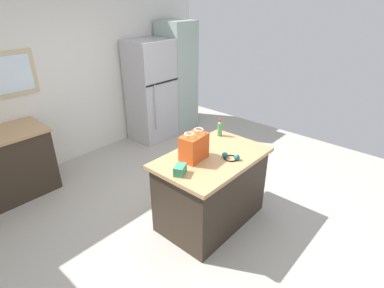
{
  "coord_description": "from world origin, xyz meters",
  "views": [
    {
      "loc": [
        -2.32,
        -2.08,
        2.48
      ],
      "look_at": [
        0.05,
        0.03,
        0.93
      ],
      "focal_mm": 28.56,
      "sensor_mm": 36.0,
      "label": 1
    }
  ],
  "objects_px": {
    "kitchen_island": "(211,189)",
    "refrigerator": "(151,91)",
    "shopping_bag": "(194,147)",
    "small_box": "(180,170)",
    "tall_cabinet": "(177,77)",
    "ear_defenders": "(231,157)",
    "bottle": "(220,128)"
  },
  "relations": [
    {
      "from": "tall_cabinet",
      "to": "shopping_bag",
      "type": "relative_size",
      "value": 6.31
    },
    {
      "from": "kitchen_island",
      "to": "shopping_bag",
      "type": "bearing_deg",
      "value": 149.15
    },
    {
      "from": "ear_defenders",
      "to": "shopping_bag",
      "type": "bearing_deg",
      "value": 131.59
    },
    {
      "from": "bottle",
      "to": "shopping_bag",
      "type": "bearing_deg",
      "value": -166.96
    },
    {
      "from": "ear_defenders",
      "to": "kitchen_island",
      "type": "bearing_deg",
      "value": 113.51
    },
    {
      "from": "shopping_bag",
      "to": "bottle",
      "type": "xyz_separation_m",
      "value": [
        0.67,
        0.16,
        -0.04
      ]
    },
    {
      "from": "ear_defenders",
      "to": "refrigerator",
      "type": "bearing_deg",
      "value": 66.61
    },
    {
      "from": "kitchen_island",
      "to": "refrigerator",
      "type": "height_order",
      "value": "refrigerator"
    },
    {
      "from": "kitchen_island",
      "to": "shopping_bag",
      "type": "xyz_separation_m",
      "value": [
        -0.18,
        0.11,
        0.58
      ]
    },
    {
      "from": "shopping_bag",
      "to": "ear_defenders",
      "type": "distance_m",
      "value": 0.42
    },
    {
      "from": "kitchen_island",
      "to": "small_box",
      "type": "height_order",
      "value": "small_box"
    },
    {
      "from": "small_box",
      "to": "ear_defenders",
      "type": "xyz_separation_m",
      "value": [
        0.59,
        -0.2,
        -0.02
      ]
    },
    {
      "from": "kitchen_island",
      "to": "bottle",
      "type": "relative_size",
      "value": 5.71
    },
    {
      "from": "refrigerator",
      "to": "shopping_bag",
      "type": "xyz_separation_m",
      "value": [
        -1.36,
        -2.24,
        0.12
      ]
    },
    {
      "from": "shopping_bag",
      "to": "small_box",
      "type": "xyz_separation_m",
      "value": [
        -0.33,
        -0.1,
        -0.1
      ]
    },
    {
      "from": "refrigerator",
      "to": "small_box",
      "type": "xyz_separation_m",
      "value": [
        -1.69,
        -2.34,
        0.02
      ]
    },
    {
      "from": "shopping_bag",
      "to": "bottle",
      "type": "distance_m",
      "value": 0.69
    },
    {
      "from": "bottle",
      "to": "ear_defenders",
      "type": "relative_size",
      "value": 1.17
    },
    {
      "from": "small_box",
      "to": "tall_cabinet",
      "type": "bearing_deg",
      "value": 44.5
    },
    {
      "from": "refrigerator",
      "to": "shopping_bag",
      "type": "height_order",
      "value": "refrigerator"
    },
    {
      "from": "small_box",
      "to": "ear_defenders",
      "type": "relative_size",
      "value": 0.79
    },
    {
      "from": "kitchen_island",
      "to": "tall_cabinet",
      "type": "distance_m",
      "value": 3.06
    },
    {
      "from": "tall_cabinet",
      "to": "shopping_bag",
      "type": "distance_m",
      "value": 3.04
    },
    {
      "from": "kitchen_island",
      "to": "ear_defenders",
      "type": "height_order",
      "value": "ear_defenders"
    },
    {
      "from": "kitchen_island",
      "to": "refrigerator",
      "type": "xyz_separation_m",
      "value": [
        1.18,
        2.34,
        0.46
      ]
    },
    {
      "from": "refrigerator",
      "to": "ear_defenders",
      "type": "xyz_separation_m",
      "value": [
        -1.1,
        -2.54,
        -0.0
      ]
    },
    {
      "from": "bottle",
      "to": "kitchen_island",
      "type": "bearing_deg",
      "value": -151.57
    },
    {
      "from": "shopping_bag",
      "to": "small_box",
      "type": "height_order",
      "value": "shopping_bag"
    },
    {
      "from": "small_box",
      "to": "bottle",
      "type": "distance_m",
      "value": 1.03
    },
    {
      "from": "tall_cabinet",
      "to": "shopping_bag",
      "type": "height_order",
      "value": "tall_cabinet"
    },
    {
      "from": "kitchen_island",
      "to": "bottle",
      "type": "xyz_separation_m",
      "value": [
        0.49,
        0.27,
        0.54
      ]
    },
    {
      "from": "shopping_bag",
      "to": "bottle",
      "type": "height_order",
      "value": "shopping_bag"
    }
  ]
}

